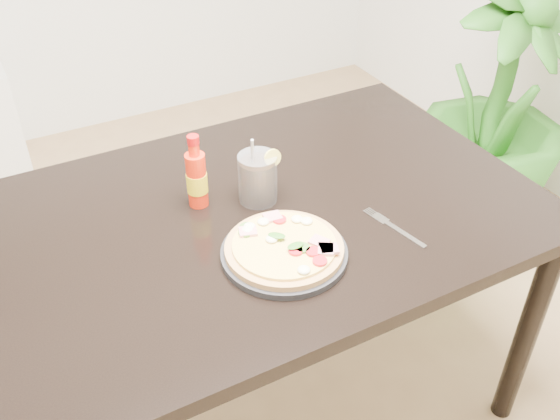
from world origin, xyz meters
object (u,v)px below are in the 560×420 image
dining_table (258,237)px  cola_cup (258,179)px  hot_sauce_bottle (197,178)px  plate (284,253)px  houseplant (497,105)px  pizza (284,246)px  fork (393,227)px

dining_table → cola_cup: cola_cup is taller
dining_table → hot_sauce_bottle: hot_sauce_bottle is taller
plate → houseplant: bearing=25.5°
pizza → houseplant: 1.45m
dining_table → fork: fork is taller
dining_table → cola_cup: size_ratio=7.49×
plate → houseplant: (1.29, 0.62, -0.22)m
pizza → houseplant: houseplant is taller
pizza → dining_table: bearing=83.1°
pizza → fork: pizza is taller
hot_sauce_bottle → dining_table: bearing=-39.0°
pizza → cola_cup: size_ratio=1.42×
plate → cola_cup: (0.05, 0.22, 0.05)m
plate → hot_sauce_bottle: hot_sauce_bottle is taller
pizza → houseplant: bearing=25.5°
plate → houseplant: houseplant is taller
plate → fork: size_ratio=1.52×
pizza → cola_cup: (0.05, 0.22, 0.03)m
cola_cup → fork: (0.23, -0.26, -0.06)m
dining_table → plate: bearing=-97.2°
plate → pizza: size_ratio=1.07×
plate → dining_table: bearing=82.8°
houseplant → hot_sauce_bottle: bearing=-166.2°
pizza → cola_cup: bearing=78.3°
plate → pizza: (0.00, 0.00, 0.02)m
pizza → fork: (0.28, -0.03, -0.02)m
hot_sauce_bottle → plate: bearing=-71.5°
pizza → hot_sauce_bottle: bearing=108.9°
fork → dining_table: bearing=128.7°
pizza → hot_sauce_bottle: size_ratio=1.37×
cola_cup → fork: 0.35m
houseplant → plate: bearing=-154.5°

